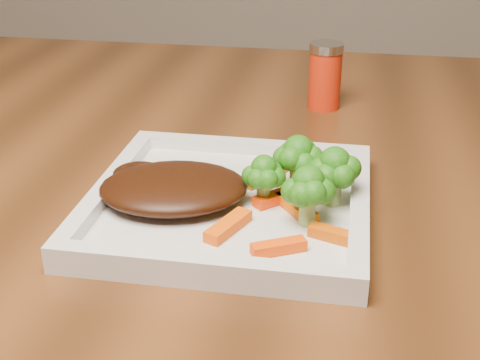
# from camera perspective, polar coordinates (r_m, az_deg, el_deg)

# --- Properties ---
(plate) EXTENTS (0.27, 0.27, 0.01)m
(plate) POSITION_cam_1_polar(r_m,az_deg,el_deg) (0.66, -0.85, -2.35)
(plate) COLOR silver
(plate) RESTS_ON dining_table
(steak) EXTENTS (0.17, 0.14, 0.03)m
(steak) POSITION_cam_1_polar(r_m,az_deg,el_deg) (0.66, -5.68, -0.65)
(steak) COLOR #341507
(steak) RESTS_ON plate
(broccoli_0) EXTENTS (0.07, 0.07, 0.07)m
(broccoli_0) POSITION_cam_1_polar(r_m,az_deg,el_deg) (0.67, 4.96, 1.77)
(broccoli_0) COLOR #3F7713
(broccoli_0) RESTS_ON plate
(broccoli_1) EXTENTS (0.07, 0.07, 0.06)m
(broccoli_1) POSITION_cam_1_polar(r_m,az_deg,el_deg) (0.65, 8.03, 0.49)
(broccoli_1) COLOR #217914
(broccoli_1) RESTS_ON plate
(broccoli_2) EXTENTS (0.06, 0.06, 0.06)m
(broccoli_2) POSITION_cam_1_polar(r_m,az_deg,el_deg) (0.61, 5.82, -1.33)
(broccoli_2) COLOR #1A6110
(broccoli_2) RESTS_ON plate
(broccoli_3) EXTENTS (0.06, 0.06, 0.06)m
(broccoli_3) POSITION_cam_1_polar(r_m,az_deg,el_deg) (0.64, 2.04, 0.45)
(broccoli_3) COLOR #1F6811
(broccoli_3) RESTS_ON plate
(carrot_0) EXTENTS (0.05, 0.03, 0.01)m
(carrot_0) POSITION_cam_1_polar(r_m,az_deg,el_deg) (0.58, 3.32, -5.73)
(carrot_0) COLOR #FF4704
(carrot_0) RESTS_ON plate
(carrot_1) EXTENTS (0.05, 0.03, 0.01)m
(carrot_1) POSITION_cam_1_polar(r_m,az_deg,el_deg) (0.60, 8.19, -4.68)
(carrot_1) COLOR #C95003
(carrot_1) RESTS_ON plate
(carrot_2) EXTENTS (0.04, 0.06, 0.01)m
(carrot_2) POSITION_cam_1_polar(r_m,az_deg,el_deg) (0.61, -1.01, -3.93)
(carrot_2) COLOR #F55303
(carrot_2) RESTS_ON plate
(carrot_4) EXTENTS (0.04, 0.06, 0.01)m
(carrot_4) POSITION_cam_1_polar(r_m,az_deg,el_deg) (0.70, 2.09, 0.47)
(carrot_4) COLOR #C76103
(carrot_4) RESTS_ON plate
(carrot_5) EXTENTS (0.05, 0.05, 0.01)m
(carrot_5) POSITION_cam_1_polar(r_m,az_deg,el_deg) (0.64, 4.83, -2.34)
(carrot_5) COLOR #FF6B04
(carrot_5) RESTS_ON plate
(carrot_6) EXTENTS (0.05, 0.05, 0.01)m
(carrot_6) POSITION_cam_1_polar(r_m,az_deg,el_deg) (0.66, 3.30, -1.42)
(carrot_6) COLOR #F93C04
(carrot_6) RESTS_ON plate
(spice_shaker) EXTENTS (0.06, 0.06, 0.09)m
(spice_shaker) POSITION_cam_1_polar(r_m,az_deg,el_deg) (0.94, 7.27, 8.80)
(spice_shaker) COLOR red
(spice_shaker) RESTS_ON dining_table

